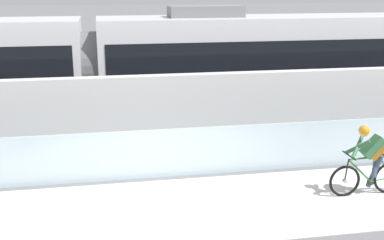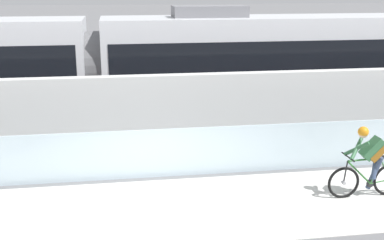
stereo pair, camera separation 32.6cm
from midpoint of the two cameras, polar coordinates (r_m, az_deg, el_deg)
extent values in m
plane|color=slate|center=(10.39, -3.43, -10.39)|extent=(200.00, 200.00, 0.00)
cube|color=silver|center=(10.39, -3.43, -10.36)|extent=(32.00, 3.20, 0.01)
cube|color=silver|center=(11.87, -4.34, -3.91)|extent=(32.00, 0.05, 1.20)
cube|color=silver|center=(13.44, -5.01, 0.57)|extent=(32.00, 0.36, 2.16)
cube|color=#595654|center=(16.12, -5.54, -0.88)|extent=(32.00, 0.08, 0.01)
cube|color=#595654|center=(17.50, -5.83, 0.43)|extent=(32.00, 0.08, 0.01)
cube|color=#232326|center=(16.92, -17.89, 0.47)|extent=(1.40, 1.88, 0.20)
cylinder|color=black|center=(16.25, -18.24, -0.39)|extent=(0.60, 0.10, 0.60)
cylinder|color=black|center=(17.62, -17.53, 0.88)|extent=(0.60, 0.10, 0.60)
cube|color=silver|center=(17.20, 9.05, 6.51)|extent=(11.00, 2.50, 3.10)
cube|color=black|center=(17.15, 9.10, 7.67)|extent=(10.56, 2.54, 1.04)
cube|color=red|center=(17.46, 8.86, 2.07)|extent=(10.78, 2.53, 0.28)
cube|color=slate|center=(16.51, 2.60, 12.36)|extent=(2.40, 1.10, 0.36)
cube|color=#232326|center=(16.78, -2.70, 1.10)|extent=(1.40, 1.88, 0.20)
cylinder|color=black|center=(16.11, -2.42, 0.26)|extent=(0.60, 0.10, 0.60)
cylinder|color=black|center=(17.49, -2.95, 1.49)|extent=(0.60, 0.10, 0.60)
cube|color=#232326|center=(18.85, 19.10, 1.86)|extent=(1.40, 1.88, 0.20)
cylinder|color=black|center=(18.26, 20.11, 1.14)|extent=(0.60, 0.10, 0.60)
cylinder|color=black|center=(19.49, 18.12, 2.19)|extent=(0.60, 0.10, 0.60)
cylinder|color=#59595B|center=(16.39, -10.59, 6.00)|extent=(0.60, 2.30, 2.30)
torus|color=black|center=(11.34, 17.81, -6.88)|extent=(0.72, 0.06, 0.72)
cylinder|color=#99999E|center=(11.34, 17.81, -6.88)|extent=(0.07, 0.10, 0.07)
cylinder|color=#337233|center=(11.41, 19.43, -5.72)|extent=(0.60, 0.04, 0.58)
cylinder|color=#337233|center=(11.59, 21.09, -5.48)|extent=(0.22, 0.04, 0.59)
cylinder|color=#337233|center=(11.36, 19.96, -4.31)|extent=(0.76, 0.04, 0.07)
cylinder|color=#337233|center=(11.74, 21.49, -6.62)|extent=(0.43, 0.03, 0.09)
cylinder|color=black|center=(11.26, 18.03, -5.71)|extent=(0.08, 0.03, 0.49)
cube|color=black|center=(11.53, 21.63, -4.00)|extent=(0.24, 0.10, 0.05)
cylinder|color=black|center=(11.16, 18.29, -4.05)|extent=(0.03, 0.58, 0.03)
cylinder|color=#262628|center=(11.65, 20.56, -6.85)|extent=(0.18, 0.02, 0.18)
cube|color=#33663F|center=(11.36, 20.77, -3.06)|extent=(0.50, 0.28, 0.51)
cube|color=#8C5919|center=(11.43, 21.14, -3.46)|extent=(0.38, 0.30, 0.38)
sphere|color=beige|center=(11.14, 19.87, -1.46)|extent=(0.20, 0.20, 0.20)
sphere|color=orange|center=(11.13, 19.88, -1.29)|extent=(0.23, 0.23, 0.23)
cylinder|color=#33663F|center=(11.18, 19.18, -3.13)|extent=(0.44, 0.41, 0.41)
cylinder|color=#33663F|center=(11.18, 19.18, -3.13)|extent=(0.44, 0.41, 0.41)
cylinder|color=#384766|center=(11.59, 20.98, -5.70)|extent=(0.29, 0.33, 0.80)
cylinder|color=#384766|center=(11.55, 21.05, -5.05)|extent=(0.29, 0.33, 0.54)
camera|label=1|loc=(0.16, -89.24, 0.21)|focal=46.41mm
camera|label=2|loc=(0.16, 90.76, -0.21)|focal=46.41mm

